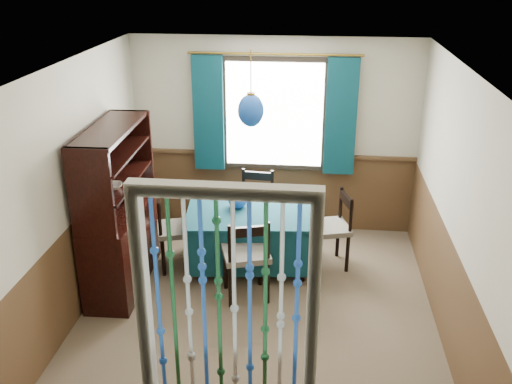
# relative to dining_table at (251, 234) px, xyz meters

# --- Properties ---
(floor) EXTENTS (4.00, 4.00, 0.00)m
(floor) POSITION_rel_dining_table_xyz_m (0.17, -0.91, -0.41)
(floor) COLOR brown
(floor) RESTS_ON ground
(ceiling) EXTENTS (4.00, 4.00, 0.00)m
(ceiling) POSITION_rel_dining_table_xyz_m (0.17, -0.91, 2.09)
(ceiling) COLOR silver
(ceiling) RESTS_ON ground
(wall_back) EXTENTS (3.60, 0.00, 3.60)m
(wall_back) POSITION_rel_dining_table_xyz_m (0.17, 1.09, 0.84)
(wall_back) COLOR #BCB39A
(wall_back) RESTS_ON ground
(wall_front) EXTENTS (3.60, 0.00, 3.60)m
(wall_front) POSITION_rel_dining_table_xyz_m (0.17, -2.91, 0.84)
(wall_front) COLOR #BCB39A
(wall_front) RESTS_ON ground
(wall_left) EXTENTS (0.00, 4.00, 4.00)m
(wall_left) POSITION_rel_dining_table_xyz_m (-1.63, -0.91, 0.84)
(wall_left) COLOR #BCB39A
(wall_left) RESTS_ON ground
(wall_right) EXTENTS (0.00, 4.00, 4.00)m
(wall_right) POSITION_rel_dining_table_xyz_m (1.97, -0.91, 0.84)
(wall_right) COLOR #BCB39A
(wall_right) RESTS_ON ground
(wainscot_back) EXTENTS (3.60, 0.00, 3.60)m
(wainscot_back) POSITION_rel_dining_table_xyz_m (0.17, 1.08, 0.09)
(wainscot_back) COLOR #49311C
(wainscot_back) RESTS_ON ground
(wainscot_left) EXTENTS (0.00, 4.00, 4.00)m
(wainscot_left) POSITION_rel_dining_table_xyz_m (-1.61, -0.91, 0.09)
(wainscot_left) COLOR #49311C
(wainscot_left) RESTS_ON ground
(wainscot_right) EXTENTS (0.00, 4.00, 4.00)m
(wainscot_right) POSITION_rel_dining_table_xyz_m (1.96, -0.91, 0.09)
(wainscot_right) COLOR #49311C
(wainscot_right) RESTS_ON ground
(window) EXTENTS (1.32, 0.12, 1.42)m
(window) POSITION_rel_dining_table_xyz_m (0.17, 1.04, 1.14)
(window) COLOR black
(window) RESTS_ON wall_back
(doorway) EXTENTS (1.16, 0.12, 2.18)m
(doorway) POSITION_rel_dining_table_xyz_m (0.17, -2.85, 0.64)
(doorway) COLOR silver
(doorway) RESTS_ON ground
(dining_table) EXTENTS (1.55, 1.15, 0.70)m
(dining_table) POSITION_rel_dining_table_xyz_m (0.00, 0.00, 0.00)
(dining_table) COLOR #0B323B
(dining_table) RESTS_ON floor
(chair_near) EXTENTS (0.58, 0.56, 0.95)m
(chair_near) POSITION_rel_dining_table_xyz_m (0.03, -0.68, 0.09)
(chair_near) COLOR black
(chair_near) RESTS_ON floor
(chair_far) EXTENTS (0.48, 0.46, 0.90)m
(chair_far) POSITION_rel_dining_table_xyz_m (-0.02, 0.64, 0.07)
(chair_far) COLOR black
(chair_far) RESTS_ON floor
(chair_left) EXTENTS (0.53, 0.55, 0.90)m
(chair_left) POSITION_rel_dining_table_xyz_m (-0.88, -0.12, 0.07)
(chair_left) COLOR black
(chair_left) RESTS_ON floor
(chair_right) EXTENTS (0.53, 0.55, 0.90)m
(chair_right) POSITION_rel_dining_table_xyz_m (0.92, 0.11, 0.07)
(chair_right) COLOR black
(chair_right) RESTS_ON floor
(sideboard) EXTENTS (0.51, 1.38, 1.80)m
(sideboard) POSITION_rel_dining_table_xyz_m (-1.37, -0.52, 0.21)
(sideboard) COLOR black
(sideboard) RESTS_ON floor
(pendant_lamp) EXTENTS (0.28, 0.28, 0.80)m
(pendant_lamp) POSITION_rel_dining_table_xyz_m (0.00, -0.00, 1.46)
(pendant_lamp) COLOR olive
(pendant_lamp) RESTS_ON ceiling
(vase_table) EXTENTS (0.21, 0.21, 0.21)m
(vase_table) POSITION_rel_dining_table_xyz_m (-0.17, 0.10, 0.40)
(vase_table) COLOR #17459F
(vase_table) RESTS_ON dining_table
(bowl_shelf) EXTENTS (0.28, 0.28, 0.05)m
(bowl_shelf) POSITION_rel_dining_table_xyz_m (-1.31, -0.75, 0.84)
(bowl_shelf) COLOR beige
(bowl_shelf) RESTS_ON sideboard
(vase_sideboard) EXTENTS (0.23, 0.23, 0.21)m
(vase_sideboard) POSITION_rel_dining_table_xyz_m (-1.31, -0.28, 0.59)
(vase_sideboard) COLOR beige
(vase_sideboard) RESTS_ON sideboard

